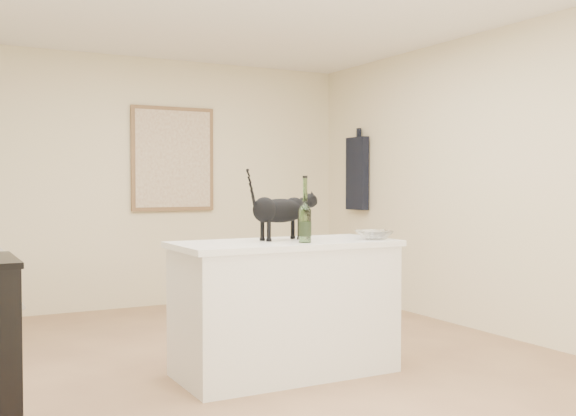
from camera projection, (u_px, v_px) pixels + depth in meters
The scene contains 11 objects.
floor at pixel (259, 368), 4.77m from camera, with size 5.50×5.50×0.00m, color #A9815A.
wall_back at pixel (145, 182), 7.15m from camera, with size 4.50×4.50×0.00m, color beige.
wall_right at pixel (499, 182), 5.78m from camera, with size 5.50×5.50×0.00m, color beige.
island_base at pixel (285, 310), 4.63m from camera, with size 1.44×0.67×0.86m, color white.
island_top at pixel (285, 244), 4.61m from camera, with size 1.50×0.70×0.04m, color white.
artwork_frame at pixel (173, 159), 7.26m from camera, with size 0.90×0.03×1.10m, color brown.
artwork_canvas at pixel (174, 159), 7.24m from camera, with size 0.82×0.00×1.02m, color beige.
hanging_garment at pixel (357, 174), 7.56m from camera, with size 0.08×0.34×0.80m, color black.
black_cat at pixel (280, 214), 4.67m from camera, with size 0.52×0.15×0.36m, color black, non-canonical shape.
wine_bottle at pixel (305, 213), 4.48m from camera, with size 0.08×0.08×0.39m, color #2A5421.
glass_bowl at pixel (374, 235), 4.73m from camera, with size 0.26×0.26×0.06m, color white.
Camera 1 is at (-2.05, -4.27, 1.28)m, focal length 42.77 mm.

